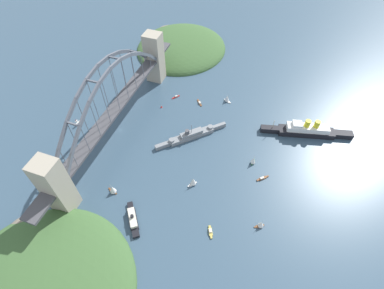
{
  "coord_description": "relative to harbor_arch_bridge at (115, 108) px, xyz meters",
  "views": [
    {
      "loc": [
        173.12,
        141.59,
        225.56
      ],
      "look_at": [
        0.0,
        79.73,
        8.0
      ],
      "focal_mm": 27.52,
      "sensor_mm": 36.0,
      "label": 1
    }
  ],
  "objects": [
    {
      "name": "small_boat_7",
      "position": [
        -3.93,
        139.7,
        -26.72
      ],
      "size": [
        8.17,
        5.04,
        9.74
      ],
      "color": "#2D6B3D",
      "rests_on": "ground"
    },
    {
      "name": "small_boat_3",
      "position": [
        75.36,
        122.36,
        -30.47
      ],
      "size": [
        10.57,
        6.31,
        2.19
      ],
      "color": "gold",
      "rests_on": "ground"
    },
    {
      "name": "small_boat_5",
      "position": [
        68.73,
        30.62,
        -26.67
      ],
      "size": [
        6.99,
        10.04,
        10.02
      ],
      "color": "brown",
      "rests_on": "ground"
    },
    {
      "name": "small_boat_0",
      "position": [
        -67.88,
        35.66,
        -30.53
      ],
      "size": [
        9.01,
        6.98,
        2.14
      ],
      "color": "#B2231E",
      "rests_on": "ground"
    },
    {
      "name": "harbor_ferry_steamer",
      "position": [
        87.12,
        59.4,
        -28.84
      ],
      "size": [
        28.71,
        23.17,
        7.98
      ],
      "color": "black",
      "rests_on": "ground"
    },
    {
      "name": "ground_plane",
      "position": [
        0.0,
        -0.0,
        -31.28
      ],
      "size": [
        1400.0,
        1400.0,
        0.0
      ],
      "primitive_type": "plane",
      "color": "#385166"
    },
    {
      "name": "ocean_liner",
      "position": [
        -59.58,
        183.58,
        -25.75
      ],
      "size": [
        29.39,
        91.74,
        18.94
      ],
      "color": "black",
      "rests_on": "ground"
    },
    {
      "name": "channel_marker_buoy",
      "position": [
        -46.34,
        26.58,
        -30.16
      ],
      "size": [
        2.2,
        2.2,
        2.75
      ],
      "color": "red",
      "rests_on": "ground"
    },
    {
      "name": "small_boat_8",
      "position": [
        56.9,
        159.0,
        -27.72
      ],
      "size": [
        6.64,
        7.97,
        7.69
      ],
      "color": "brown",
      "rests_on": "ground"
    },
    {
      "name": "small_boat_2",
      "position": [
        37.32,
        94.23,
        -26.71
      ],
      "size": [
        8.5,
        7.76,
        9.89
      ],
      "color": "silver",
      "rests_on": "ground"
    },
    {
      "name": "small_boat_6",
      "position": [
        -81.3,
        93.0,
        -26.96
      ],
      "size": [
        6.91,
        9.19,
        9.36
      ],
      "color": "silver",
      "rests_on": "ground"
    },
    {
      "name": "small_boat_1",
      "position": [
        10.57,
        151.85,
        -30.49
      ],
      "size": [
        9.65,
        9.88,
        2.18
      ],
      "color": "brown",
      "rests_on": "ground"
    },
    {
      "name": "seaplane_taxiing_near_bridge",
      "position": [
        7.2,
        -46.19,
        -29.28
      ],
      "size": [
        11.13,
        7.31,
        4.79
      ],
      "color": "#B7B7B2",
      "rests_on": "ground"
    },
    {
      "name": "naval_cruiser",
      "position": [
        -15.11,
        73.11,
        -28.03
      ],
      "size": [
        57.79,
        58.64,
        17.66
      ],
      "color": "gray",
      "rests_on": "ground"
    },
    {
      "name": "headland_west_shore",
      "position": [
        -167.77,
        2.8,
        -31.28
      ],
      "size": [
        129.46,
        121.44,
        28.61
      ],
      "color": "#3D6033",
      "rests_on": "ground"
    },
    {
      "name": "small_boat_4",
      "position": [
        -67.43,
        64.75,
        -30.57
      ],
      "size": [
        10.4,
        8.69,
        2.01
      ],
      "color": "brown",
      "rests_on": "ground"
    },
    {
      "name": "harbor_arch_bridge",
      "position": [
        0.0,
        0.0,
        0.0
      ],
      "size": [
        251.13,
        18.71,
        79.28
      ],
      "color": "#ADA38E",
      "rests_on": "ground"
    }
  ]
}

